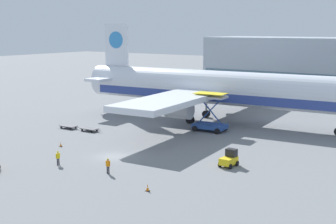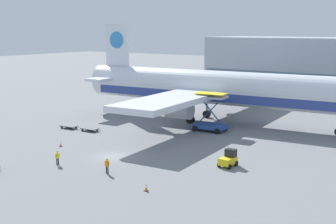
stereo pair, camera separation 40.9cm
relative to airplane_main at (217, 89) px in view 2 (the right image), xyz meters
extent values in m
plane|color=slate|center=(-0.17, -27.06, -5.84)|extent=(400.00, 400.00, 0.00)
cylinder|color=silver|center=(0.79, 0.06, 0.26)|extent=(52.29, 9.77, 5.80)
cube|color=#2D428E|center=(0.79, 0.06, -1.04)|extent=(48.14, 9.34, 1.45)
cone|color=silver|center=(-25.13, -1.93, 0.26)|extent=(6.78, 5.98, 5.51)
cube|color=silver|center=(-20.99, -1.62, 7.16)|extent=(5.22, 0.84, 8.00)
cylinder|color=#3384CC|center=(-20.99, -1.62, 8.12)|extent=(3.23, 0.79, 3.20)
cube|color=silver|center=(-22.02, -1.70, 0.84)|extent=(4.59, 13.24, 0.50)
cube|color=silver|center=(-1.80, -0.14, -0.46)|extent=(11.66, 48.47, 0.90)
cylinder|color=#9EA0A5|center=(-1.03, -10.19, -2.26)|extent=(4.40, 3.11, 2.80)
cylinder|color=#9EA0A5|center=(-2.58, 9.91, -2.26)|extent=(4.40, 3.11, 2.80)
cylinder|color=#9EA0A5|center=(-3.11, -3.45, -3.19)|extent=(0.36, 0.36, 4.00)
cylinder|color=black|center=(-3.11, -3.45, -5.19)|extent=(1.37, 1.00, 1.30)
cylinder|color=#9EA0A5|center=(-3.60, 2.93, -3.19)|extent=(0.36, 0.36, 4.00)
cylinder|color=black|center=(-3.60, 2.93, -5.19)|extent=(1.37, 1.00, 1.30)
cube|color=#284C99|center=(2.69, -6.77, -5.04)|extent=(5.41, 3.39, 0.70)
cube|color=#B2B2B7|center=(2.69, -6.77, -0.33)|extent=(5.14, 3.22, 0.30)
cube|color=yellow|center=(2.69, -6.77, 0.22)|extent=(5.14, 3.22, 0.08)
cube|color=#284C99|center=(2.69, -6.77, -2.51)|extent=(4.28, 0.49, 4.47)
cube|color=#284C99|center=(2.69, -6.77, -2.51)|extent=(4.28, 0.49, 4.47)
cylinder|color=black|center=(4.52, -5.12, -5.39)|extent=(0.92, 0.43, 0.90)
cylinder|color=black|center=(4.75, -8.11, -5.39)|extent=(0.92, 0.43, 0.90)
cylinder|color=black|center=(0.63, -5.42, -5.39)|extent=(0.92, 0.43, 0.90)
cylinder|color=black|center=(0.86, -8.41, -5.39)|extent=(0.92, 0.43, 0.90)
cube|color=yellow|center=(14.13, -22.55, -5.14)|extent=(1.51, 2.36, 0.80)
cube|color=black|center=(14.16, -21.90, -4.29)|extent=(1.28, 0.96, 0.90)
cube|color=black|center=(14.19, -21.32, -5.42)|extent=(1.27, 0.22, 0.24)
cylinder|color=black|center=(13.47, -21.72, -5.54)|extent=(0.27, 0.61, 0.60)
cylinder|color=black|center=(14.87, -21.78, -5.54)|extent=(0.27, 0.61, 0.60)
cylinder|color=black|center=(13.40, -23.32, -5.54)|extent=(0.27, 0.61, 0.60)
cylinder|color=black|center=(14.80, -23.39, -5.54)|extent=(0.27, 0.61, 0.60)
cube|color=#56565B|center=(-17.29, -18.30, -5.42)|extent=(2.86, 1.62, 0.12)
cube|color=#56565B|center=(-15.44, -18.23, -5.42)|extent=(0.90, 0.12, 0.08)
cylinder|color=black|center=(-16.34, -17.63, -5.66)|extent=(0.37, 0.16, 0.36)
cylinder|color=black|center=(-16.28, -18.90, -5.66)|extent=(0.37, 0.16, 0.36)
cylinder|color=black|center=(-18.30, -17.71, -5.66)|extent=(0.37, 0.16, 0.36)
cylinder|color=black|center=(-18.24, -18.98, -5.66)|extent=(0.37, 0.16, 0.36)
cube|color=#56565B|center=(-13.00, -17.86, -5.42)|extent=(2.86, 1.62, 0.12)
cube|color=#56565B|center=(-11.15, -17.78, -5.42)|extent=(0.90, 0.12, 0.08)
cylinder|color=black|center=(-12.04, -17.18, -5.66)|extent=(0.37, 0.16, 0.36)
cylinder|color=black|center=(-11.99, -18.45, -5.66)|extent=(0.37, 0.16, 0.36)
cylinder|color=black|center=(-14.00, -17.26, -5.66)|extent=(0.37, 0.16, 0.36)
cylinder|color=black|center=(-13.95, -18.54, -5.66)|extent=(0.37, 0.16, 0.36)
cylinder|color=black|center=(-2.94, -33.74, -5.42)|extent=(0.14, 0.14, 0.83)
cylinder|color=black|center=(-2.90, -33.54, -5.42)|extent=(0.14, 0.14, 0.83)
cube|color=yellow|center=(-2.92, -33.64, -4.70)|extent=(0.29, 0.40, 0.62)
cylinder|color=yellow|center=(-2.97, -33.88, -4.67)|extent=(0.09, 0.09, 0.56)
cylinder|color=yellow|center=(-2.87, -33.41, -4.67)|extent=(0.09, 0.09, 0.56)
sphere|color=#DBB28E|center=(-2.92, -33.64, -4.27)|extent=(0.23, 0.23, 0.23)
sphere|color=yellow|center=(-2.92, -33.64, -4.21)|extent=(0.21, 0.21, 0.21)
cylinder|color=black|center=(4.17, -32.81, -5.41)|extent=(0.14, 0.14, 0.86)
cylinder|color=black|center=(4.37, -32.77, -5.41)|extent=(0.14, 0.14, 0.86)
cube|color=orange|center=(4.27, -32.79, -4.66)|extent=(0.40, 0.28, 0.65)
cylinder|color=orange|center=(4.03, -32.83, -4.62)|extent=(0.09, 0.09, 0.58)
cylinder|color=orange|center=(4.51, -32.74, -4.62)|extent=(0.09, 0.09, 0.58)
sphere|color=tan|center=(4.27, -32.79, -4.22)|extent=(0.23, 0.23, 0.23)
sphere|color=yellow|center=(4.27, -32.79, -4.15)|extent=(0.22, 0.22, 0.22)
cube|color=black|center=(11.37, -34.82, -5.82)|extent=(0.40, 0.40, 0.04)
cone|color=orange|center=(11.37, -34.82, -5.46)|extent=(0.32, 0.32, 0.69)
cylinder|color=white|center=(11.37, -34.82, -5.42)|extent=(0.19, 0.19, 0.10)
cube|color=black|center=(-9.41, -27.26, -5.82)|extent=(0.40, 0.40, 0.04)
cone|color=orange|center=(-9.41, -27.26, -5.51)|extent=(0.32, 0.32, 0.57)
cylinder|color=white|center=(-9.41, -27.26, -5.48)|extent=(0.19, 0.19, 0.08)
camera|label=1|loc=(38.53, -70.63, 10.30)|focal=50.00mm
camera|label=2|loc=(38.87, -70.39, 10.30)|focal=50.00mm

